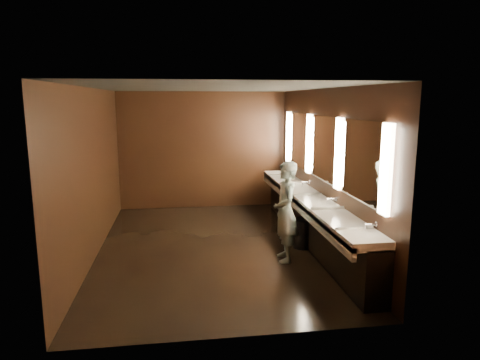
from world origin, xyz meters
name	(u,v)px	position (x,y,z in m)	size (l,w,h in m)	color
floor	(214,247)	(0.00, 0.00, 0.00)	(6.00, 6.00, 0.00)	black
ceiling	(212,88)	(0.00, 0.00, 2.80)	(4.00, 6.00, 0.02)	#2D2D2B
wall_back	(203,150)	(0.00, 3.00, 1.40)	(4.00, 0.02, 2.80)	black
wall_front	(235,216)	(0.00, -3.00, 1.40)	(4.00, 0.02, 2.80)	black
wall_left	(93,173)	(-2.00, 0.00, 1.40)	(0.02, 6.00, 2.80)	black
wall_right	(323,168)	(2.00, 0.00, 1.40)	(0.02, 6.00, 2.80)	black
sink_counter	(311,217)	(1.79, 0.00, 0.50)	(0.55, 5.40, 1.01)	black
mirror_band	(323,148)	(1.98, 0.00, 1.75)	(0.06, 5.03, 1.15)	#FDE6BD
person	(286,212)	(1.12, -0.78, 0.82)	(0.60, 0.39, 1.64)	#96D4E0
trash_bin	(303,233)	(1.58, -0.24, 0.26)	(0.34, 0.34, 0.53)	black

